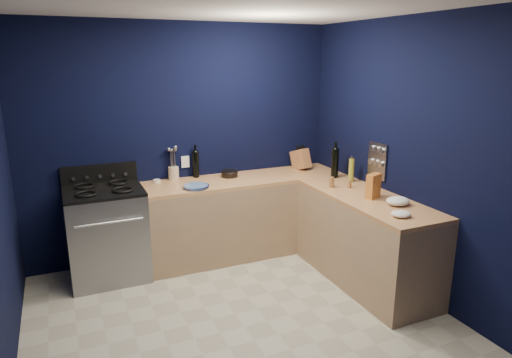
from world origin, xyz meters
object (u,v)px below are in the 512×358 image
gas_range (107,235)px  utensil_crock (174,173)px  crouton_bag (373,186)px  knife_block (301,159)px  plate_stack (196,187)px

gas_range → utensil_crock: utensil_crock is taller
utensil_crock → crouton_bag: crouton_bag is taller
gas_range → crouton_bag: size_ratio=3.86×
gas_range → utensil_crock: (0.78, 0.27, 0.51)m
utensil_crock → crouton_bag: 2.17m
crouton_bag → gas_range: bearing=131.8°
utensil_crock → knife_block: bearing=-4.7°
plate_stack → gas_range: bearing=169.8°
plate_stack → utensil_crock: (-0.13, 0.43, 0.06)m
knife_block → utensil_crock: bearing=161.3°
plate_stack → knife_block: knife_block is taller
plate_stack → crouton_bag: bearing=-34.6°
gas_range → utensil_crock: bearing=19.1°
plate_stack → utensil_crock: utensil_crock is taller
plate_stack → crouton_bag: 1.80m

